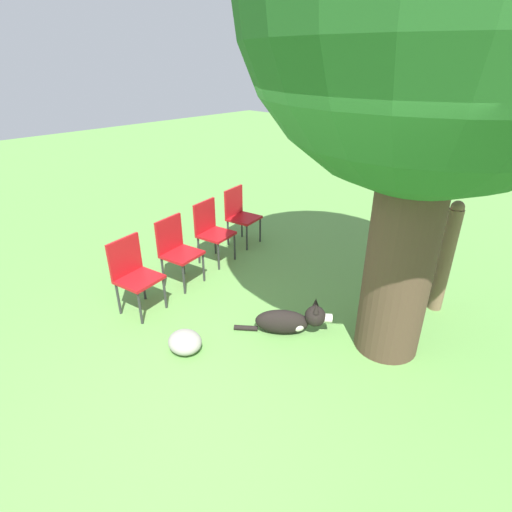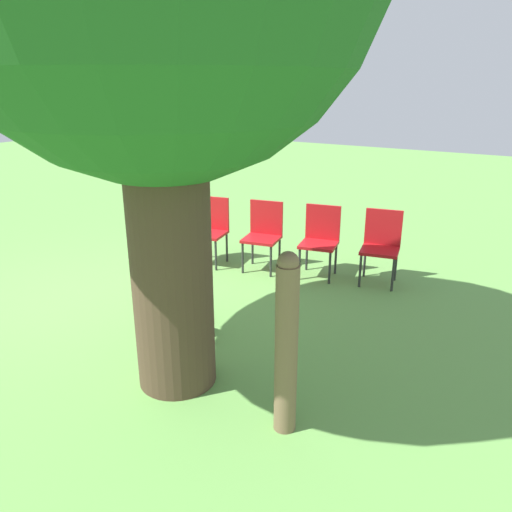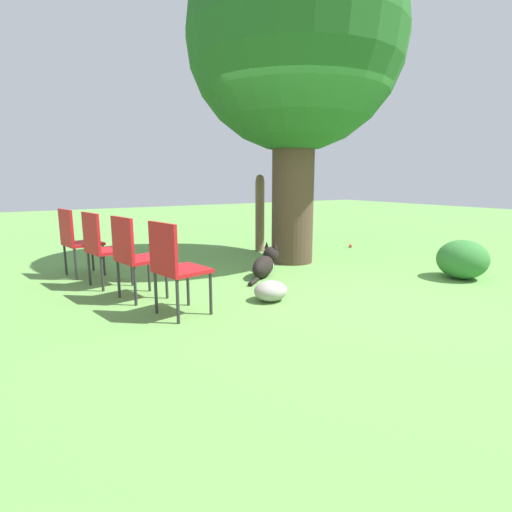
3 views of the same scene
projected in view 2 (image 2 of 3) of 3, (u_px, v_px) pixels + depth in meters
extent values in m
plane|color=#609947|center=(94.00, 315.00, 5.29)|extent=(30.00, 30.00, 0.00)
cylinder|color=#4C3828|center=(170.00, 246.00, 3.77)|extent=(0.63, 0.63, 2.34)
ellipsoid|color=black|center=(190.00, 308.00, 5.14)|extent=(0.59, 0.54, 0.27)
ellipsoid|color=silver|center=(191.00, 316.00, 5.00)|extent=(0.28, 0.28, 0.16)
sphere|color=black|center=(190.00, 315.00, 4.78)|extent=(0.31, 0.31, 0.22)
cylinder|color=silver|center=(191.00, 322.00, 4.67)|extent=(0.14, 0.14, 0.09)
cone|color=black|center=(196.00, 301.00, 4.75)|extent=(0.07, 0.07, 0.10)
cone|color=black|center=(183.00, 302.00, 4.73)|extent=(0.07, 0.07, 0.10)
cylinder|color=black|center=(190.00, 301.00, 5.55)|extent=(0.24, 0.21, 0.06)
cylinder|color=brown|center=(286.00, 351.00, 3.38)|extent=(0.16, 0.16, 1.24)
sphere|color=brown|center=(288.00, 262.00, 3.16)|extent=(0.14, 0.14, 0.14)
cube|color=#B21419|center=(208.00, 234.00, 6.61)|extent=(0.50, 0.51, 0.04)
cube|color=#B21419|center=(214.00, 213.00, 6.70)|extent=(0.12, 0.44, 0.44)
cylinder|color=#2D2D2D|center=(216.00, 256.00, 6.46)|extent=(0.03, 0.03, 0.41)
cylinder|color=#2D2D2D|center=(190.00, 252.00, 6.59)|extent=(0.03, 0.03, 0.41)
cylinder|color=#2D2D2D|center=(227.00, 247.00, 6.78)|extent=(0.03, 0.03, 0.41)
cylinder|color=#2D2D2D|center=(202.00, 244.00, 6.91)|extent=(0.03, 0.03, 0.41)
cube|color=#B21419|center=(261.00, 239.00, 6.40)|extent=(0.50, 0.51, 0.04)
cube|color=#B21419|center=(266.00, 217.00, 6.49)|extent=(0.12, 0.44, 0.44)
cylinder|color=#2D2D2D|center=(271.00, 262.00, 6.25)|extent=(0.03, 0.03, 0.41)
cylinder|color=#2D2D2D|center=(243.00, 258.00, 6.37)|extent=(0.03, 0.03, 0.41)
cylinder|color=#2D2D2D|center=(279.00, 253.00, 6.57)|extent=(0.03, 0.03, 0.41)
cylinder|color=#2D2D2D|center=(253.00, 250.00, 6.69)|extent=(0.03, 0.03, 0.41)
cube|color=#B21419|center=(319.00, 245.00, 6.18)|extent=(0.50, 0.51, 0.04)
cube|color=#B21419|center=(323.00, 222.00, 6.27)|extent=(0.12, 0.44, 0.44)
cylinder|color=#2D2D2D|center=(330.00, 268.00, 6.04)|extent=(0.03, 0.03, 0.41)
cylinder|color=#2D2D2D|center=(299.00, 264.00, 6.16)|extent=(0.03, 0.03, 0.41)
cylinder|color=#2D2D2D|center=(336.00, 259.00, 6.35)|extent=(0.03, 0.03, 0.41)
cylinder|color=#2D2D2D|center=(307.00, 255.00, 6.48)|extent=(0.03, 0.03, 0.41)
cube|color=#B21419|center=(380.00, 251.00, 5.97)|extent=(0.50, 0.51, 0.04)
cube|color=#B21419|center=(383.00, 227.00, 6.06)|extent=(0.12, 0.44, 0.44)
cylinder|color=#2D2D2D|center=(393.00, 275.00, 5.82)|extent=(0.03, 0.03, 0.41)
cylinder|color=#2D2D2D|center=(360.00, 271.00, 5.94)|extent=(0.03, 0.03, 0.41)
cylinder|color=#2D2D2D|center=(396.00, 265.00, 6.14)|extent=(0.03, 0.03, 0.41)
cylinder|color=#2D2D2D|center=(365.00, 261.00, 6.26)|extent=(0.03, 0.03, 0.41)
ellipsoid|color=gray|center=(157.00, 278.00, 6.01)|extent=(0.36, 0.33, 0.21)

